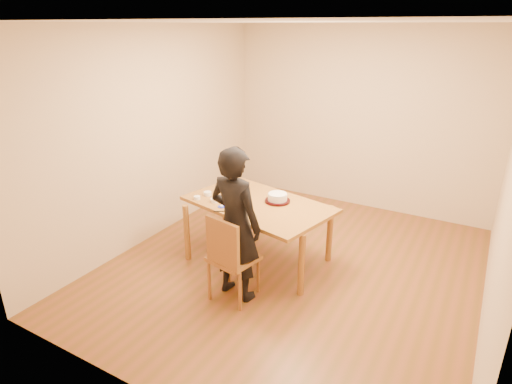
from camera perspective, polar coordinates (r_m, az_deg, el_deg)
The scene contains 16 objects.
room_shell at distance 4.90m, azimuth 7.08°, elevation 5.58°, with size 4.00×4.50×2.70m.
dining_table at distance 4.96m, azimuth 0.29°, elevation -1.64°, with size 1.66×0.99×0.04m, color brown.
dining_chair at distance 4.42m, azimuth -3.00°, elevation -8.79°, with size 0.43×0.43×0.04m, color brown.
cake_plate at distance 4.98m, azimuth 2.88°, elevation -1.19°, with size 0.29×0.29×0.02m, color red.
cake at distance 4.96m, azimuth 2.89°, elevation -0.69°, with size 0.22×0.22×0.07m, color white.
frosting_dome at distance 4.94m, azimuth 2.90°, elevation -0.17°, with size 0.22×0.22×0.03m, color white.
frosting_tub at distance 4.73m, azimuth -2.95°, elevation -2.04°, with size 0.09×0.09×0.08m, color white.
frosting_lid at distance 4.85m, azimuth -4.62°, elevation -1.96°, with size 0.09×0.09×0.01m, color #1B27B3.
frosting_dollop at distance 4.85m, azimuth -4.62°, elevation -1.82°, with size 0.04×0.04×0.02m, color white.
ramekin_green at distance 4.99m, azimuth -5.57°, elevation -1.10°, with size 0.09×0.09×0.04m, color white.
ramekin_yellow at distance 5.19m, azimuth -6.47°, elevation -0.20°, with size 0.09×0.09×0.04m, color white.
ramekin_multi at distance 5.09m, azimuth -7.87°, elevation -0.76°, with size 0.08×0.08×0.04m, color white.
candy_box_pink at distance 5.43m, azimuth -4.32°, elevation 0.75°, with size 0.14×0.07×0.02m, color #CE30AA.
candy_box_green at distance 5.43m, azimuth -4.35°, elevation 0.97°, with size 0.12×0.06×0.02m, color #41A11D.
spatula at distance 4.73m, azimuth -4.81°, elevation -2.58°, with size 0.15×0.01×0.01m, color black.
person at distance 4.29m, azimuth -2.77°, elevation -4.36°, with size 0.59×0.39×1.62m, color black.
Camera 1 is at (1.79, -4.02, 2.67)m, focal length 30.00 mm.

